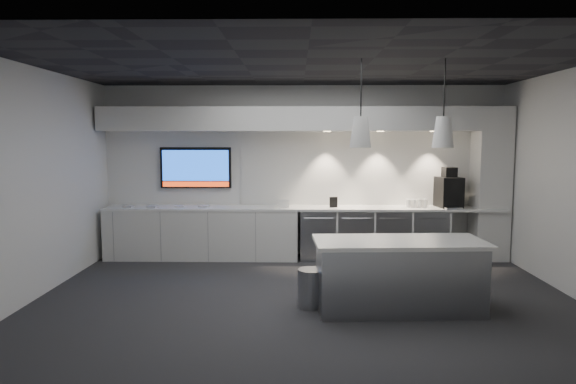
{
  "coord_description": "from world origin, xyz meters",
  "views": [
    {
      "loc": [
        -0.12,
        -6.59,
        2.08
      ],
      "look_at": [
        -0.25,
        1.1,
        1.27
      ],
      "focal_mm": 32.0,
      "sensor_mm": 36.0,
      "label": 1
    }
  ],
  "objects_px": {
    "wall_tv": "(196,168)",
    "bin": "(311,288)",
    "coffee_machine": "(449,191)",
    "island": "(399,275)"
  },
  "relations": [
    {
      "from": "island",
      "to": "bin",
      "type": "bearing_deg",
      "value": 172.1
    },
    {
      "from": "coffee_machine",
      "to": "wall_tv",
      "type": "bearing_deg",
      "value": 168.84
    },
    {
      "from": "wall_tv",
      "to": "island",
      "type": "xyz_separation_m",
      "value": [
        3.02,
        -2.95,
        -1.12
      ]
    },
    {
      "from": "island",
      "to": "coffee_machine",
      "type": "height_order",
      "value": "coffee_machine"
    },
    {
      "from": "island",
      "to": "coffee_machine",
      "type": "relative_size",
      "value": 3.02
    },
    {
      "from": "wall_tv",
      "to": "coffee_machine",
      "type": "xyz_separation_m",
      "value": [
        4.4,
        -0.25,
        -0.38
      ]
    },
    {
      "from": "island",
      "to": "bin",
      "type": "relative_size",
      "value": 4.38
    },
    {
      "from": "wall_tv",
      "to": "bin",
      "type": "relative_size",
      "value": 2.64
    },
    {
      "from": "wall_tv",
      "to": "coffee_machine",
      "type": "height_order",
      "value": "wall_tv"
    },
    {
      "from": "island",
      "to": "coffee_machine",
      "type": "distance_m",
      "value": 3.13
    }
  ]
}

